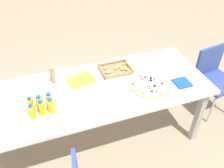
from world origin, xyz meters
name	(u,v)px	position (x,y,z in m)	size (l,w,h in m)	color
ground_plane	(101,138)	(0.00, 0.00, 0.00)	(12.00, 12.00, 0.00)	gray
party_table	(99,93)	(0.00, 0.00, 0.68)	(2.12, 0.84, 0.75)	silver
chair_end	(214,76)	(1.43, 0.05, 0.50)	(0.45, 0.45, 0.83)	#33478C
juice_bottle_0	(32,112)	(-0.61, -0.17, 0.81)	(0.05, 0.05, 0.14)	#F9AE14
juice_bottle_1	(42,108)	(-0.53, -0.17, 0.82)	(0.05, 0.05, 0.15)	#FAAD14
juice_bottle_2	(51,106)	(-0.45, -0.17, 0.82)	(0.06, 0.06, 0.15)	#FAAF14
juice_bottle_3	(31,105)	(-0.61, -0.09, 0.82)	(0.05, 0.05, 0.14)	#FAAD14
juice_bottle_4	(40,103)	(-0.54, -0.09, 0.82)	(0.06, 0.06, 0.14)	#FAAC14
juice_bottle_5	(50,101)	(-0.46, -0.10, 0.82)	(0.06, 0.06, 0.15)	#FAAB14
fruit_pizza	(149,86)	(0.46, -0.14, 0.76)	(0.35, 0.35, 0.05)	tan
snack_tray	(116,70)	(0.26, 0.20, 0.76)	(0.31, 0.24, 0.04)	olive
plate_stack	(109,94)	(0.07, -0.13, 0.77)	(0.20, 0.20, 0.03)	silver
napkin_stack	(182,83)	(0.78, -0.21, 0.76)	(0.15, 0.15, 0.02)	#194CA5
cardboard_tube	(53,75)	(-0.38, 0.23, 0.84)	(0.04, 0.04, 0.17)	#9E7A56
paper_folder	(81,80)	(-0.13, 0.17, 0.75)	(0.26, 0.20, 0.01)	yellow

